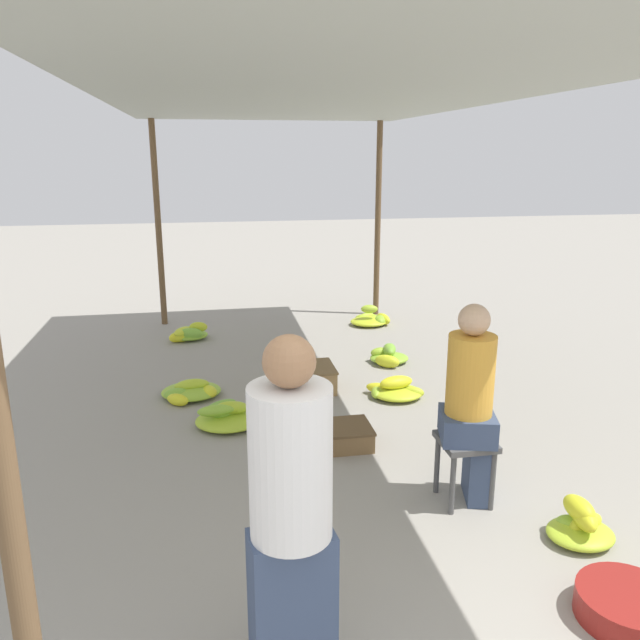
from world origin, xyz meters
TOP-DOWN VIEW (x-y plane):
  - canopy_post_front_left at (-1.48, 0.30)m, footprint 0.08×0.08m
  - canopy_post_back_left at (-1.48, 6.98)m, footprint 0.08×0.08m
  - canopy_post_back_right at (1.48, 6.98)m, footprint 0.08×0.08m
  - canopy_tarp at (0.00, 3.64)m, footprint 3.37×7.08m
  - vendor_foreground at (-0.59, 0.77)m, footprint 0.37×0.37m
  - stool at (0.72, 2.03)m, footprint 0.34×0.34m
  - vendor_seated at (0.74, 2.04)m, footprint 0.42×0.42m
  - basin_black at (1.09, 0.85)m, footprint 0.51×0.51m
  - banana_pile_left_0 at (-1.16, 6.14)m, footprint 0.50×0.46m
  - banana_pile_left_1 at (-1.09, 4.22)m, footprint 0.56×0.57m
  - banana_pile_left_2 at (-0.77, 3.53)m, footprint 0.57×0.57m
  - banana_pile_right_0 at (0.81, 3.87)m, footprint 0.55×0.44m
  - banana_pile_right_1 at (1.04, 4.84)m, footprint 0.43×0.48m
  - banana_pile_right_2 at (1.28, 6.45)m, footprint 0.55×0.57m
  - banana_pile_right_3 at (1.24, 1.49)m, footprint 0.40×0.35m
  - crate_near at (0.05, 4.22)m, footprint 0.48×0.48m
  - crate_mid at (0.14, 2.96)m, footprint 0.38×0.38m

SIDE VIEW (x-z plane):
  - banana_pile_left_1 at x=-1.09m, z-range -0.02..0.14m
  - banana_pile_right_2 at x=1.28m, z-range -0.08..0.21m
  - banana_pile_right_0 at x=0.81m, z-range -0.03..0.17m
  - basin_black at x=1.09m, z-range 0.00..0.14m
  - banana_pile_left_0 at x=-1.16m, z-range -0.03..0.19m
  - banana_pile_left_2 at x=-0.77m, z-range -0.03..0.19m
  - banana_pile_right_1 at x=1.04m, z-range -0.02..0.19m
  - crate_mid at x=0.14m, z-range 0.00..0.17m
  - banana_pile_right_3 at x=1.24m, z-range -0.04..0.24m
  - crate_near at x=0.05m, z-range 0.00..0.23m
  - stool at x=0.72m, z-range 0.13..0.58m
  - vendor_seated at x=0.74m, z-range 0.03..1.38m
  - vendor_foreground at x=-0.59m, z-range 0.03..1.61m
  - canopy_post_front_left at x=-1.48m, z-range 0.00..2.67m
  - canopy_post_back_left at x=-1.48m, z-range 0.00..2.67m
  - canopy_post_back_right at x=1.48m, z-range 0.00..2.67m
  - canopy_tarp at x=0.00m, z-range 2.67..2.71m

